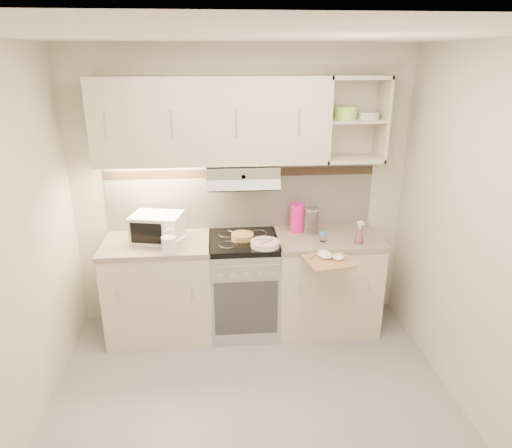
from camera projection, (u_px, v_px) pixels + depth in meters
name	position (u px, v px, depth m)	size (l,w,h in m)	color
ground	(254.00, 413.00, 3.25)	(3.00, 3.00, 0.00)	gray
room_shell	(250.00, 179.00, 3.03)	(3.04, 2.84, 2.52)	beige
base_cabinet_left	(160.00, 290.00, 4.07)	(0.90, 0.60, 0.86)	beige
worktop_left	(156.00, 244.00, 3.91)	(0.92, 0.62, 0.04)	gray
base_cabinet_right	(325.00, 283.00, 4.19)	(0.90, 0.60, 0.86)	beige
worktop_right	(328.00, 238.00, 4.04)	(0.92, 0.62, 0.04)	gray
electric_range	(244.00, 285.00, 4.12)	(0.60, 0.60, 0.90)	#B7B7BC
microwave	(157.00, 227.00, 3.91)	(0.47, 0.38, 0.23)	silver
watering_can	(170.00, 243.00, 3.69)	(0.23, 0.14, 0.20)	white
plate_stack	(265.00, 244.00, 3.81)	(0.24, 0.24, 0.05)	silver
bread_loaf	(242.00, 236.00, 3.96)	(0.19, 0.19, 0.05)	#A17838
pink_pitcher	(297.00, 218.00, 4.10)	(0.14, 0.13, 0.26)	#DB1589
glass_jar	(312.00, 221.00, 4.04)	(0.13, 0.13, 0.24)	silver
spice_jar	(323.00, 237.00, 3.90)	(0.06, 0.06, 0.09)	silver
spray_bottle	(359.00, 234.00, 3.85)	(0.08, 0.08, 0.21)	pink
cutting_board	(329.00, 261.00, 3.61)	(0.35, 0.32, 0.02)	#A3824D
dish_towel	(332.00, 254.00, 3.64)	(0.24, 0.20, 0.06)	beige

